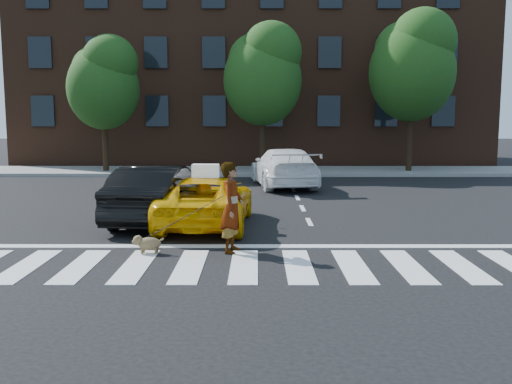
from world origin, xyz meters
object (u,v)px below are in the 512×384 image
(tree_mid, at_px, (263,71))
(woman, at_px, (232,207))
(dog, at_px, (147,243))
(taxi, at_px, (207,201))
(tree_left, at_px, (104,80))
(black_sedan, at_px, (158,194))
(tree_right, at_px, (413,62))
(white_suv, at_px, (284,168))

(tree_mid, height_order, woman, tree_mid)
(dog, bearing_deg, taxi, 74.74)
(tree_left, bearing_deg, black_sedan, -69.79)
(tree_left, distance_m, taxi, 14.85)
(tree_left, relative_size, black_sedan, 1.44)
(tree_right, height_order, black_sedan, tree_right)
(black_sedan, bearing_deg, dog, 102.46)
(tree_left, relative_size, dog, 9.94)
(taxi, height_order, white_suv, white_suv)
(black_sedan, bearing_deg, tree_left, -63.54)
(tree_left, relative_size, white_suv, 1.26)
(woman, relative_size, dog, 2.80)
(black_sedan, bearing_deg, white_suv, -109.73)
(tree_mid, relative_size, black_sedan, 1.57)
(tree_left, relative_size, tree_right, 0.84)
(woman, bearing_deg, tree_mid, 9.58)
(tree_left, bearing_deg, tree_mid, -0.00)
(taxi, bearing_deg, black_sedan, -18.57)
(tree_mid, xyz_separation_m, dog, (-2.50, -16.04, -4.63))
(white_suv, bearing_deg, taxi, 66.22)
(tree_left, distance_m, dog, 17.32)
(dog, bearing_deg, woman, 7.08)
(tree_right, bearing_deg, taxi, -123.23)
(white_suv, bearing_deg, woman, 74.21)
(woman, bearing_deg, tree_left, 35.32)
(tree_left, bearing_deg, tree_right, -0.00)
(tree_right, relative_size, dog, 11.78)
(tree_left, height_order, dog, tree_left)
(dog, bearing_deg, white_suv, 75.75)
(tree_mid, bearing_deg, tree_right, -0.00)
(woman, distance_m, dog, 1.84)
(tree_right, distance_m, taxi, 16.30)
(tree_mid, distance_m, taxi, 13.82)
(tree_left, xyz_separation_m, tree_right, (14.50, -0.00, 0.82))
(tree_mid, height_order, dog, tree_mid)
(tree_left, bearing_deg, taxi, -65.57)
(black_sedan, bearing_deg, tree_right, -121.96)
(white_suv, relative_size, woman, 2.82)
(tree_left, height_order, taxi, tree_left)
(tree_right, height_order, white_suv, tree_right)
(taxi, relative_size, dog, 6.87)
(taxi, relative_size, white_suv, 0.87)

